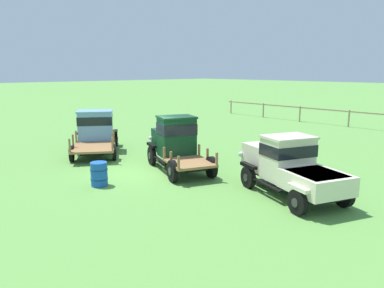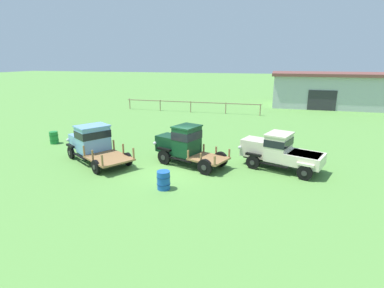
{
  "view_description": "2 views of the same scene",
  "coord_description": "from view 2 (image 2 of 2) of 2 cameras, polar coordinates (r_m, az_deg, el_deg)",
  "views": [
    {
      "loc": [
        12.63,
        -8.75,
        4.25
      ],
      "look_at": [
        0.54,
        2.25,
        1.0
      ],
      "focal_mm": 35.0,
      "sensor_mm": 36.0,
      "label": 1
    },
    {
      "loc": [
        5.23,
        -14.63,
        5.98
      ],
      "look_at": [
        0.54,
        2.25,
        1.0
      ],
      "focal_mm": 28.0,
      "sensor_mm": 36.0,
      "label": 2
    }
  ],
  "objects": [
    {
      "name": "ground_plane",
      "position": [
        16.64,
        -3.87,
        -5.22
      ],
      "size": [
        240.0,
        240.0,
        0.0
      ],
      "primitive_type": "plane",
      "color": "#5B9342"
    },
    {
      "name": "paddock_fence",
      "position": [
        35.07,
        -0.19,
        7.62
      ],
      "size": [
        16.07,
        0.61,
        1.29
      ],
      "color": "#997F60",
      "rests_on": "ground"
    },
    {
      "name": "vintage_truck_midrow_center",
      "position": [
        17.41,
        16.34,
        -1.26
      ],
      "size": [
        4.79,
        3.12,
        2.05
      ],
      "color": "black",
      "rests_on": "ground"
    },
    {
      "name": "vintage_truck_foreground_near",
      "position": [
        19.25,
        -18.44,
        0.42
      ],
      "size": [
        5.56,
        4.42,
        2.16
      ],
      "color": "black",
      "rests_on": "ground"
    },
    {
      "name": "vintage_truck_second_in_line",
      "position": [
        17.53,
        -1.5,
        0.02
      ],
      "size": [
        4.77,
        3.04,
        2.31
      ],
      "color": "black",
      "rests_on": "ground"
    },
    {
      "name": "oil_drum_near_fence",
      "position": [
        14.35,
        -5.44,
        -6.87
      ],
      "size": [
        0.64,
        0.64,
        0.9
      ],
      "color": "#1951B2",
      "rests_on": "ground"
    },
    {
      "name": "oil_drum_beside_row",
      "position": [
        24.13,
        -24.8,
        1.12
      ],
      "size": [
        0.63,
        0.63,
        0.89
      ],
      "color": "#1E7F33",
      "rests_on": "ground"
    },
    {
      "name": "farm_shed",
      "position": [
        43.47,
        26.24,
        9.25
      ],
      "size": [
        16.91,
        8.31,
        4.31
      ],
      "color": "#B2B7BC",
      "rests_on": "ground"
    }
  ]
}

